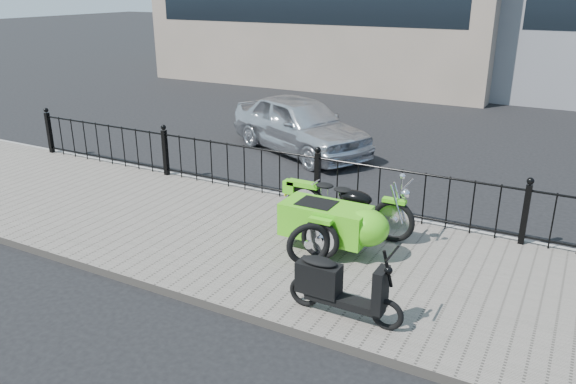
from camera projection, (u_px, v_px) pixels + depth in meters
The scene contains 8 objects.
ground at pixel (282, 236), 9.21m from camera, with size 120.00×120.00×0.00m, color black.
sidewalk at pixel (267, 244), 8.78m from camera, with size 30.00×3.80×0.12m, color #6C655B.
curb at pixel (320, 204), 10.38m from camera, with size 30.00×0.10×0.12m, color gray.
iron_fence at pixel (317, 179), 10.08m from camera, with size 14.11×0.11×1.08m.
motorcycle_sidecar at pixel (340, 219), 8.36m from camera, with size 2.28×1.48×0.98m.
scooter at pixel (337, 287), 6.67m from camera, with size 1.47×0.43×0.99m.
spare_tire at pixel (309, 244), 7.89m from camera, with size 0.65×0.65×0.09m, color black.
sedan_car at pixel (300, 124), 13.60m from camera, with size 1.63×4.05×1.38m, color silver.
Camera 1 is at (4.08, -7.33, 3.88)m, focal length 35.00 mm.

